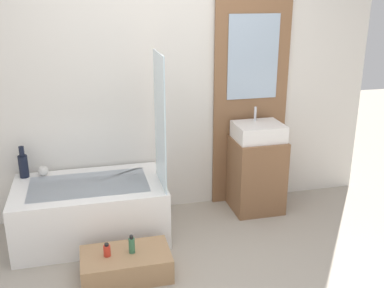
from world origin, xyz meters
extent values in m
cube|color=silver|center=(0.00, 1.58, 1.30)|extent=(4.20, 0.06, 2.60)
cube|color=brown|center=(0.88, 1.53, 1.30)|extent=(0.75, 0.03, 2.60)
cube|color=#9EB2C6|center=(0.88, 1.51, 1.47)|extent=(0.50, 0.01, 0.79)
cube|color=white|center=(-0.72, 1.14, 0.25)|extent=(1.28, 0.78, 0.50)
cube|color=silver|center=(-0.72, 1.14, 0.49)|extent=(0.99, 0.54, 0.01)
cube|color=silver|center=(-0.11, 1.01, 1.05)|extent=(0.01, 0.47, 1.11)
cube|color=#A87F56|center=(-0.49, 0.47, 0.10)|extent=(0.67, 0.39, 0.19)
cube|color=brown|center=(0.88, 1.29, 0.36)|extent=(0.47, 0.44, 0.72)
cube|color=white|center=(0.88, 1.29, 0.80)|extent=(0.45, 0.37, 0.15)
cylinder|color=silver|center=(0.88, 1.39, 0.95)|extent=(0.02, 0.02, 0.14)
cylinder|color=black|center=(-1.27, 1.44, 0.60)|extent=(0.08, 0.08, 0.20)
cylinder|color=black|center=(-1.27, 1.44, 0.74)|extent=(0.04, 0.04, 0.09)
sphere|color=silver|center=(-1.11, 1.43, 0.54)|extent=(0.09, 0.09, 0.09)
cylinder|color=red|center=(-0.62, 0.47, 0.24)|extent=(0.05, 0.05, 0.09)
cylinder|color=black|center=(-0.62, 0.47, 0.29)|extent=(0.03, 0.03, 0.02)
cylinder|color=#38704C|center=(-0.44, 0.47, 0.25)|extent=(0.05, 0.05, 0.12)
cylinder|color=black|center=(-0.44, 0.47, 0.33)|extent=(0.03, 0.03, 0.03)
camera|label=1|loc=(-0.71, -2.49, 2.06)|focal=42.00mm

